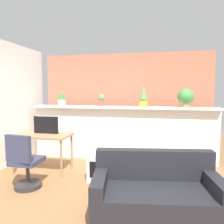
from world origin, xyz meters
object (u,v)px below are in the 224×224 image
desk (42,138)px  office_chair (25,165)px  potted_plant_0 (62,99)px  couch (156,196)px  side_cube_shelf (100,166)px  tv_monitor (46,125)px  potted_plant_1 (101,100)px  potted_plant_3 (186,97)px  potted_plant_2 (143,98)px

desk → office_chair: bearing=-82.4°
desk → office_chair: office_chair is taller
potted_plant_0 → office_chair: (0.12, -1.71, -1.00)m
potted_plant_0 → couch: size_ratio=0.20×
side_cube_shelf → tv_monitor: bearing=168.6°
potted_plant_1 → potted_plant_3: bearing=-0.2°
potted_plant_2 → side_cube_shelf: potted_plant_2 is taller
potted_plant_1 → potted_plant_2: size_ratio=0.60×
tv_monitor → potted_plant_2: bearing=26.2°
desk → tv_monitor: 0.27m
potted_plant_0 → office_chair: 1.98m
potted_plant_1 → potted_plant_3: 1.83m
office_chair → couch: (2.07, -0.40, -0.11)m
office_chair → side_cube_shelf: (1.10, 0.59, -0.14)m
potted_plant_1 → desk: bearing=-132.1°
potted_plant_3 → tv_monitor: potted_plant_3 is taller
potted_plant_2 → desk: size_ratio=0.41×
potted_plant_2 → office_chair: (-1.78, -1.72, -1.04)m
couch → desk: bearing=152.2°
potted_plant_0 → couch: bearing=-44.0°
potted_plant_1 → potted_plant_3: (1.83, -0.01, 0.06)m
potted_plant_1 → side_cube_shelf: (0.27, -1.18, -1.13)m
potted_plant_0 → potted_plant_2: potted_plant_2 is taller
potted_plant_2 → couch: 2.43m
potted_plant_2 → tv_monitor: bearing=-153.8°
office_chair → couch: bearing=-11.0°
potted_plant_1 → desk: potted_plant_1 is taller
side_cube_shelf → potted_plant_1: bearing=103.0°
potted_plant_0 → desk: size_ratio=0.29×
potted_plant_2 → desk: bearing=-152.4°
office_chair → potted_plant_1: bearing=64.8°
tv_monitor → potted_plant_0: bearing=94.1°
potted_plant_0 → potted_plant_3: bearing=1.0°
tv_monitor → side_cube_shelf: (1.16, -0.23, -0.67)m
potted_plant_2 → potted_plant_3: potted_plant_2 is taller
side_cube_shelf → couch: 1.39m
potted_plant_2 → desk: (-1.88, -0.98, -0.76)m
desk → side_cube_shelf: 1.28m
potted_plant_1 → couch: potted_plant_1 is taller
couch → potted_plant_3: bearing=74.7°
desk → tv_monitor: size_ratio=2.19×
potted_plant_3 → side_cube_shelf: 2.29m
potted_plant_2 → couch: (0.29, -2.13, -1.14)m
side_cube_shelf → couch: (0.97, -0.99, 0.03)m
tv_monitor → side_cube_shelf: bearing=-11.4°
office_chair → tv_monitor: bearing=93.7°
potted_plant_2 → office_chair: 2.69m
potted_plant_2 → couch: potted_plant_2 is taller
potted_plant_2 → side_cube_shelf: bearing=-120.9°
tv_monitor → couch: bearing=-29.9°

